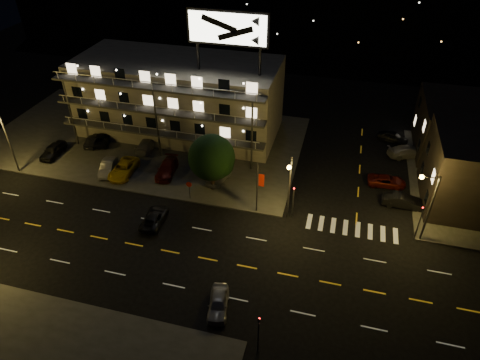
% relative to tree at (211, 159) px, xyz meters
% --- Properties ---
extents(ground, '(140.00, 140.00, 0.00)m').
position_rel_tree_xyz_m(ground, '(1.05, -11.11, -4.38)').
color(ground, black).
rests_on(ground, ground).
extents(curb_nw, '(44.00, 24.00, 0.15)m').
position_rel_tree_xyz_m(curb_nw, '(-12.95, 8.89, -4.30)').
color(curb_nw, '#323230').
rests_on(curb_nw, ground).
extents(curb_ne, '(16.00, 24.00, 0.15)m').
position_rel_tree_xyz_m(curb_ne, '(31.05, 8.89, -4.30)').
color(curb_ne, '#323230').
rests_on(curb_ne, ground).
extents(motel, '(28.00, 13.80, 18.10)m').
position_rel_tree_xyz_m(motel, '(-8.90, 12.77, 0.97)').
color(motel, gray).
rests_on(motel, ground).
extents(side_bldg_back, '(14.06, 12.00, 7.00)m').
position_rel_tree_xyz_m(side_bldg_back, '(31.04, 16.89, -0.88)').
color(side_bldg_back, black).
rests_on(side_bldg_back, ground).
extents(streetlight_nw, '(0.44, 1.92, 8.00)m').
position_rel_tree_xyz_m(streetlight_nw, '(-24.95, -3.17, 0.58)').
color(streetlight_nw, '#2D2D30').
rests_on(streetlight_nw, ground).
extents(streetlight_nc, '(0.44, 1.92, 8.00)m').
position_rel_tree_xyz_m(streetlight_nc, '(9.55, -3.17, 0.58)').
color(streetlight_nc, '#2D2D30').
rests_on(streetlight_nc, ground).
extents(streetlight_ne, '(1.92, 0.44, 8.00)m').
position_rel_tree_xyz_m(streetlight_ne, '(23.18, -2.81, 0.58)').
color(streetlight_ne, '#2D2D30').
rests_on(streetlight_ne, ground).
extents(signal_nw, '(0.20, 0.27, 4.60)m').
position_rel_tree_xyz_m(signal_nw, '(10.05, -2.61, -1.81)').
color(signal_nw, '#2D2D30').
rests_on(signal_nw, ground).
extents(signal_sw, '(0.20, 0.27, 4.60)m').
position_rel_tree_xyz_m(signal_sw, '(10.05, -19.61, -1.81)').
color(signal_sw, '#2D2D30').
rests_on(signal_sw, ground).
extents(signal_ne, '(0.27, 0.20, 4.60)m').
position_rel_tree_xyz_m(signal_ne, '(23.04, -2.61, -1.81)').
color(signal_ne, '#2D2D30').
rests_on(signal_ne, ground).
extents(banner_north, '(0.83, 0.16, 6.40)m').
position_rel_tree_xyz_m(banner_north, '(6.13, -2.71, -0.95)').
color(banner_north, '#2D2D30').
rests_on(banner_north, ground).
extents(stop_sign, '(0.91, 0.11, 2.61)m').
position_rel_tree_xyz_m(stop_sign, '(-1.95, -2.54, -2.67)').
color(stop_sign, '#2D2D30').
rests_on(stop_sign, ground).
extents(tree, '(5.65, 5.44, 7.11)m').
position_rel_tree_xyz_m(tree, '(0.00, 0.00, 0.00)').
color(tree, black).
rests_on(tree, curb_nw).
extents(lot_car_0, '(1.93, 4.57, 1.54)m').
position_rel_tree_xyz_m(lot_car_0, '(-22.86, 1.61, -3.45)').
color(lot_car_0, black).
rests_on(lot_car_0, curb_nw).
extents(lot_car_1, '(2.53, 4.60, 1.44)m').
position_rel_tree_xyz_m(lot_car_1, '(-13.85, -0.06, -3.51)').
color(lot_car_1, gray).
rests_on(lot_car_1, curb_nw).
extents(lot_car_2, '(2.57, 5.33, 1.46)m').
position_rel_tree_xyz_m(lot_car_2, '(-11.73, 0.05, -3.49)').
color(lot_car_2, gold).
rests_on(lot_car_2, curb_nw).
extents(lot_car_3, '(2.55, 5.19, 1.45)m').
position_rel_tree_xyz_m(lot_car_3, '(-6.48, 1.47, -3.50)').
color(lot_car_3, '#51120B').
rests_on(lot_car_3, curb_nw).
extents(lot_car_4, '(2.64, 4.55, 1.46)m').
position_rel_tree_xyz_m(lot_car_4, '(0.26, 1.73, -3.50)').
color(lot_car_4, gray).
rests_on(lot_car_4, curb_nw).
extents(lot_car_5, '(1.80, 4.17, 1.34)m').
position_rel_tree_xyz_m(lot_car_5, '(-19.00, 5.56, -3.56)').
color(lot_car_5, black).
rests_on(lot_car_5, curb_nw).
extents(lot_car_6, '(3.80, 5.42, 1.37)m').
position_rel_tree_xyz_m(lot_car_6, '(-18.34, 6.32, -3.54)').
color(lot_car_6, black).
rests_on(lot_car_6, curb_nw).
extents(lot_car_7, '(2.45, 5.12, 1.44)m').
position_rel_tree_xyz_m(lot_car_7, '(-11.44, 6.34, -3.51)').
color(lot_car_7, gray).
rests_on(lot_car_7, curb_nw).
extents(lot_car_8, '(3.21, 4.42, 1.40)m').
position_rel_tree_xyz_m(lot_car_8, '(-4.35, 6.32, -3.53)').
color(lot_car_8, black).
rests_on(lot_car_8, curb_nw).
extents(lot_car_9, '(1.68, 3.88, 1.24)m').
position_rel_tree_xyz_m(lot_car_9, '(-0.37, 5.19, -3.60)').
color(lot_car_9, '#51120B').
rests_on(lot_car_9, curb_nw).
extents(side_car_0, '(4.66, 1.75, 1.52)m').
position_rel_tree_xyz_m(side_car_0, '(21.96, 2.43, -3.62)').
color(side_car_0, black).
rests_on(side_car_0, ground).
extents(side_car_1, '(4.69, 2.39, 1.27)m').
position_rel_tree_xyz_m(side_car_1, '(20.25, 6.15, -3.74)').
color(side_car_1, '#51120B').
rests_on(side_car_1, ground).
extents(side_car_2, '(5.58, 3.96, 1.50)m').
position_rel_tree_xyz_m(side_car_2, '(22.97, 13.67, -3.63)').
color(side_car_2, gray).
rests_on(side_car_2, ground).
extents(side_car_3, '(4.55, 2.94, 1.44)m').
position_rel_tree_xyz_m(side_car_3, '(21.24, 17.24, -3.66)').
color(side_car_3, black).
rests_on(side_car_3, ground).
extents(road_car_east, '(2.42, 4.38, 1.41)m').
position_rel_tree_xyz_m(road_car_east, '(5.80, -16.46, -3.67)').
color(road_car_east, gray).
rests_on(road_car_east, ground).
extents(road_car_west, '(2.40, 4.73, 1.28)m').
position_rel_tree_xyz_m(road_car_west, '(-4.28, -7.38, -3.74)').
color(road_car_west, black).
rests_on(road_car_west, ground).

